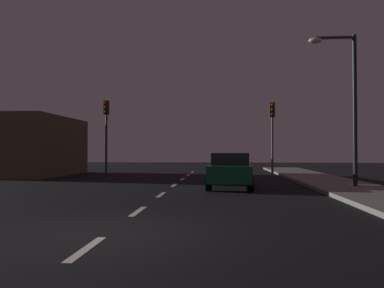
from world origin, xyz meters
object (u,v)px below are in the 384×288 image
Objects in this scene: traffic_signal_right at (272,125)px; car_stopped_ahead at (231,170)px; traffic_signal_left at (106,123)px; street_lamp_right at (347,95)px.

traffic_signal_right reaches higher than car_stopped_ahead.
traffic_signal_left is at bearing 138.13° from car_stopped_ahead.
street_lamp_right is at bearing -30.49° from traffic_signal_left.
car_stopped_ahead is 0.72× the size of street_lamp_right.
traffic_signal_right is (10.58, -0.00, -0.15)m from traffic_signal_left.
traffic_signal_left reaches higher than car_stopped_ahead.
traffic_signal_right is 1.00× the size of car_stopped_ahead.
traffic_signal_right is 7.77m from street_lamp_right.
car_stopped_ahead is 5.82m from street_lamp_right.
traffic_signal_left is 1.05× the size of car_stopped_ahead.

